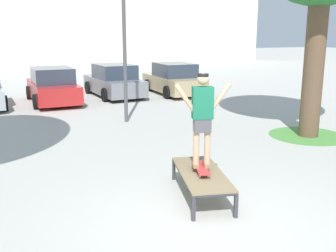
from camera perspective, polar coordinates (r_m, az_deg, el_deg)
The scene contains 9 objects.
ground_plane at distance 6.44m, azimuth 5.33°, elevation -13.72°, with size 120.00×120.00×0.00m, color #B7B5AD.
skate_box at distance 7.22m, azimuth 4.85°, elevation -7.06°, with size 1.22×2.03×0.46m.
skateboard at distance 7.20m, azimuth 4.83°, elevation -6.07°, with size 0.44×0.82×0.09m.
skater at distance 6.94m, azimuth 4.98°, elevation 1.71°, with size 0.97×0.40×1.69m.
grass_patch_near_right at distance 12.19m, azimuth 19.56°, elevation -1.31°, with size 2.23×2.23×0.01m, color #519342.
car_red at distance 17.55m, azimuth -16.32°, elevation 5.49°, with size 1.96×4.22×1.50m.
car_grey at distance 18.75m, azimuth -7.82°, elevation 6.38°, with size 2.11×4.29×1.50m.
car_tan at distance 19.32m, azimuth 0.81°, elevation 6.70°, with size 1.97×4.23×1.50m.
light_post at distance 13.06m, azimuth -6.45°, elevation 17.22°, with size 0.36×0.36×5.83m.
Camera 1 is at (-2.84, -4.99, 2.92)m, focal length 42.20 mm.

